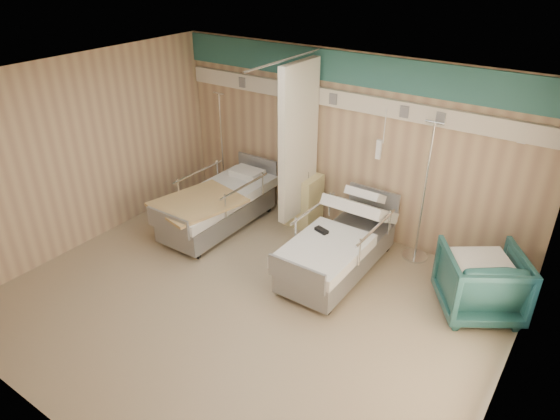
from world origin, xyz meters
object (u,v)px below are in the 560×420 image
object	(u,v)px
visitor_armchair	(481,282)
iv_stand_right	(418,232)
bedside_cabinet	(303,200)
bed_left	(218,210)
iv_stand_left	(224,175)
bed_right	(338,252)

from	to	relation	value
visitor_armchair	iv_stand_right	xyz separation A→B (m)	(-1.08, 0.72, -0.01)
visitor_armchair	iv_stand_right	distance (m)	1.30
iv_stand_right	bedside_cabinet	bearing A→B (deg)	-177.62
iv_stand_right	bed_left	bearing A→B (deg)	-161.75
iv_stand_right	iv_stand_left	distance (m)	3.69
bedside_cabinet	visitor_armchair	bearing A→B (deg)	-12.13
bed_left	iv_stand_right	xyz separation A→B (m)	(2.97, 0.98, 0.11)
bed_left	bedside_cabinet	xyz separation A→B (m)	(1.05, 0.90, 0.11)
bedside_cabinet	visitor_armchair	xyz separation A→B (m)	(3.00, -0.64, 0.01)
visitor_armchair	bed_right	bearing A→B (deg)	-25.32
bedside_cabinet	visitor_armchair	distance (m)	3.07
bedside_cabinet	iv_stand_right	xyz separation A→B (m)	(1.92, 0.08, 0.00)
bedside_cabinet	iv_stand_right	size ratio (longest dim) A/B	0.41
visitor_armchair	iv_stand_left	world-z (taller)	iv_stand_left
bedside_cabinet	iv_stand_left	world-z (taller)	iv_stand_left
visitor_armchair	iv_stand_right	world-z (taller)	iv_stand_right
bed_right	iv_stand_right	size ratio (longest dim) A/B	1.03
bed_left	iv_stand_left	size ratio (longest dim) A/B	1.14
bed_left	bedside_cabinet	bearing A→B (deg)	40.60
bedside_cabinet	visitor_armchair	size ratio (longest dim) A/B	0.89
iv_stand_left	bed_left	bearing A→B (deg)	-53.81
bed_right	visitor_armchair	distance (m)	1.87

